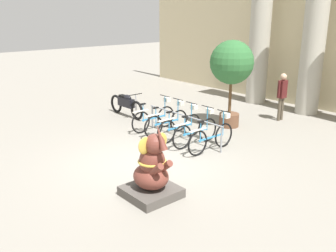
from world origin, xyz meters
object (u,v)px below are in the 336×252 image
bicycle_3 (196,131)px  elephant_statue (152,172)px  bicycle_0 (154,117)px  bicycle_2 (181,126)px  person_pedestrian (282,92)px  bicycle_4 (212,137)px  bicycle_1 (167,121)px  potted_tree (232,66)px  motorcycle (126,104)px

bicycle_3 → elephant_statue: bearing=-60.3°
bicycle_0 → bicycle_2: (1.29, -0.01, 0.00)m
bicycle_2 → elephant_statue: bearing=-51.5°
person_pedestrian → elephant_statue: bearing=-77.4°
bicycle_4 → person_pedestrian: person_pedestrian is taller
bicycle_1 → potted_tree: size_ratio=0.61×
bicycle_0 → bicycle_1: same height
bicycle_3 → bicycle_1: bearing=-179.6°
bicycle_4 → person_pedestrian: (-0.53, 4.14, 0.59)m
bicycle_4 → bicycle_2: bearing=-179.7°
bicycle_1 → bicycle_2: size_ratio=1.00×
bicycle_3 → potted_tree: size_ratio=0.61×
bicycle_2 → bicycle_4: size_ratio=1.00×
bicycle_3 → motorcycle: (-3.93, 0.23, 0.04)m
bicycle_3 → person_pedestrian: bearing=88.4°
bicycle_2 → motorcycle: 3.30m
bicycle_1 → person_pedestrian: person_pedestrian is taller
bicycle_0 → person_pedestrian: person_pedestrian is taller
elephant_statue → bicycle_2: bearing=128.5°
bicycle_0 → bicycle_4: bearing=-0.1°
bicycle_3 → person_pedestrian: (0.11, 4.12, 0.59)m
elephant_statue → person_pedestrian: (-1.58, 7.09, 0.45)m
elephant_statue → motorcycle: size_ratio=0.81×
elephant_statue → person_pedestrian: size_ratio=0.98×
bicycle_0 → bicycle_2: bearing=-0.6°
bicycle_4 → bicycle_0: bearing=179.9°
bicycle_1 → bicycle_4: same height
bicycle_0 → bicycle_1: size_ratio=1.00×
bicycle_4 → bicycle_3: bearing=178.1°
bicycle_2 → person_pedestrian: size_ratio=1.05×
bicycle_1 → elephant_statue: (2.98, -2.96, 0.13)m
potted_tree → motorcycle: bearing=-150.0°
motorcycle → potted_tree: 4.16m
bicycle_4 → potted_tree: size_ratio=0.61×
bicycle_2 → motorcycle: (-3.29, 0.26, 0.04)m
elephant_statue → motorcycle: 6.47m
bicycle_2 → bicycle_0: bearing=179.4°
motorcycle → person_pedestrian: size_ratio=1.21×
bicycle_2 → bicycle_3: size_ratio=1.00×
bicycle_2 → elephant_statue: (2.34, -2.94, 0.13)m
bicycle_0 → motorcycle: 2.01m
bicycle_1 → bicycle_2: (0.64, -0.02, 0.00)m
potted_tree → bicycle_4: bearing=-60.3°
bicycle_2 → motorcycle: bearing=175.4°
bicycle_0 → bicycle_3: size_ratio=1.00×
bicycle_1 → potted_tree: bearing=72.2°
bicycle_0 → motorcycle: (-2.00, 0.25, 0.04)m
bicycle_1 → bicycle_4: size_ratio=1.00×
bicycle_4 → elephant_statue: (1.05, -2.94, 0.13)m
bicycle_1 → bicycle_4: (1.93, -0.01, 0.00)m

